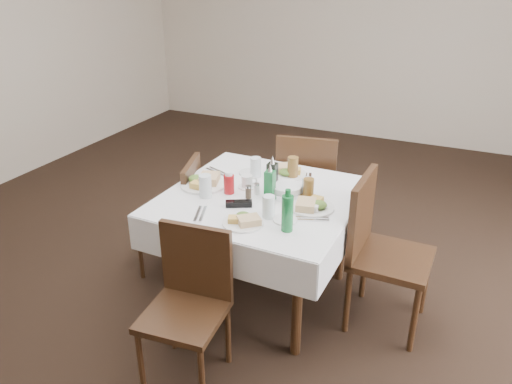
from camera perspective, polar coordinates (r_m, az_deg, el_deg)
ground_plane at (r=3.80m, az=-1.22°, el=-8.81°), size 7.00×7.00×0.00m
room_shell at (r=3.19m, az=-1.51°, el=17.72°), size 6.04×7.04×2.80m
dining_table at (r=3.20m, az=0.63°, el=-1.84°), size 1.21×1.21×0.76m
chair_north at (r=3.89m, az=5.85°, el=1.00°), size 0.52×0.52×0.95m
chair_south at (r=2.74m, az=-7.57°, el=-11.57°), size 0.44×0.44×0.86m
chair_east at (r=3.12m, az=13.72°, el=-5.70°), size 0.47×0.47×0.97m
chair_west at (r=3.62m, az=-8.72°, el=-1.95°), size 0.51×0.51×0.86m
meal_north at (r=3.46m, az=3.43°, el=2.36°), size 0.27×0.27×0.06m
meal_south at (r=2.81m, az=-1.38°, el=-3.28°), size 0.24×0.24×0.05m
meal_east at (r=2.99m, az=6.37°, el=-1.53°), size 0.27×0.27×0.06m
meal_west at (r=3.30m, az=-6.04°, el=1.16°), size 0.30×0.30×0.07m
side_plate_a at (r=3.48m, az=-0.71°, el=2.23°), size 0.15×0.15×0.01m
side_plate_b at (r=2.85m, az=3.35°, el=-3.19°), size 0.14×0.14×0.01m
water_n at (r=3.41m, az=-0.05°, el=2.87°), size 0.07×0.07×0.14m
water_s at (r=2.86m, az=1.46°, el=-1.69°), size 0.07×0.07×0.13m
water_e at (r=3.14m, az=5.86°, el=0.58°), size 0.07×0.07×0.12m
water_w at (r=3.12m, az=-5.81°, el=0.68°), size 0.08×0.08×0.15m
iced_tea_a at (r=3.39m, az=4.23°, el=2.78°), size 0.07×0.07×0.15m
iced_tea_b at (r=3.09m, az=6.01°, el=0.32°), size 0.07×0.07×0.14m
bread_basket at (r=3.14m, az=3.48°, el=0.16°), size 0.22×0.22×0.07m
oil_cruet_dark at (r=3.17m, az=1.86°, el=1.83°), size 0.06×0.06×0.25m
oil_cruet_green at (r=3.06m, az=1.59°, el=0.92°), size 0.06×0.06×0.24m
ketchup_bottle at (r=3.16m, az=-3.11°, el=1.01°), size 0.07×0.07×0.14m
salt_shaker at (r=3.15m, az=0.10°, el=0.37°), size 0.03×0.03×0.07m
pepper_shaker at (r=3.10m, az=-0.89°, el=0.01°), size 0.04×0.04×0.08m
coffee_mug at (r=3.25m, az=-1.01°, el=1.15°), size 0.12×0.12×0.08m
sunglasses at (r=3.01m, az=-1.98°, el=-1.34°), size 0.16×0.12×0.03m
green_bottle at (r=2.71m, az=3.61°, el=-2.37°), size 0.06×0.06×0.25m
sugar_caddy at (r=2.95m, az=6.16°, el=-1.85°), size 0.11×0.08×0.05m
cutlery_n at (r=3.40m, az=5.92°, el=1.50°), size 0.11×0.21×0.01m
cutlery_s at (r=2.93m, az=-6.39°, el=-2.50°), size 0.11×0.20×0.01m
cutlery_e at (r=2.88m, az=6.33°, el=-3.07°), size 0.21×0.12×0.01m
cutlery_w at (r=3.51m, az=-4.51°, el=2.34°), size 0.20×0.12×0.01m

